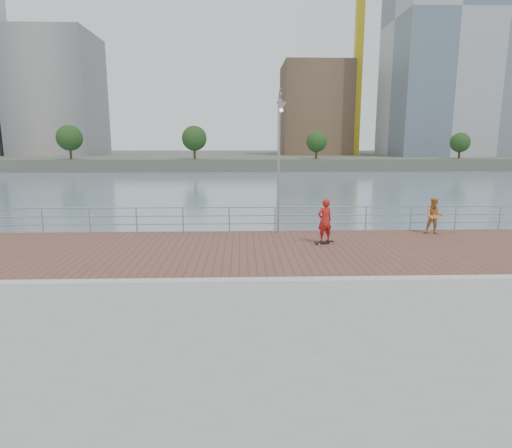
{
  "coord_description": "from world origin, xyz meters",
  "views": [
    {
      "loc": [
        -0.47,
        -11.78,
        3.95
      ],
      "look_at": [
        0.0,
        2.0,
        1.3
      ],
      "focal_mm": 30.0,
      "sensor_mm": 36.0,
      "label": 1
    }
  ],
  "objects_px": {
    "street_lamp": "(280,138)",
    "bystander": "(434,216)",
    "guardrail": "(252,216)",
    "skateboarder": "(325,221)"
  },
  "relations": [
    {
      "from": "skateboarder",
      "to": "bystander",
      "type": "bearing_deg",
      "value": 177.94
    },
    {
      "from": "guardrail",
      "to": "bystander",
      "type": "bearing_deg",
      "value": -6.46
    },
    {
      "from": "street_lamp",
      "to": "skateboarder",
      "type": "distance_m",
      "value": 3.92
    },
    {
      "from": "street_lamp",
      "to": "skateboarder",
      "type": "relative_size",
      "value": 3.44
    },
    {
      "from": "guardrail",
      "to": "street_lamp",
      "type": "distance_m",
      "value": 3.72
    },
    {
      "from": "street_lamp",
      "to": "bystander",
      "type": "xyz_separation_m",
      "value": [
        6.73,
        0.04,
        -3.3
      ]
    },
    {
      "from": "guardrail",
      "to": "street_lamp",
      "type": "relative_size",
      "value": 6.74
    },
    {
      "from": "guardrail",
      "to": "street_lamp",
      "type": "xyz_separation_m",
      "value": [
        1.12,
        -0.92,
        3.43
      ]
    },
    {
      "from": "street_lamp",
      "to": "bystander",
      "type": "relative_size",
      "value": 3.64
    },
    {
      "from": "bystander",
      "to": "skateboarder",
      "type": "bearing_deg",
      "value": -140.78
    }
  ]
}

